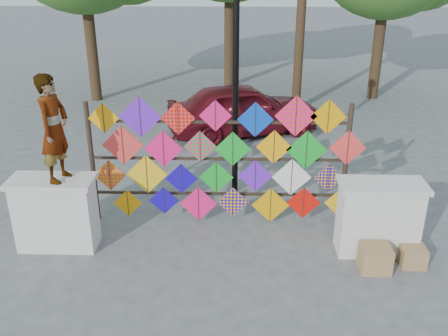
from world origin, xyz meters
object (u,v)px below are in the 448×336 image
Objects in this scene: sedan at (243,109)px; lamppost at (236,65)px; kite_rack at (223,161)px; vendor_woman at (54,129)px.

lamppost is (-0.19, -3.71, 1.98)m from sedan.
sedan is (0.40, 4.97, -0.53)m from kite_rack.
kite_rack is 2.92m from vendor_woman.
lamppost reaches higher than sedan.
vendor_woman is 0.39× the size of lamppost.
lamppost is (0.21, 1.27, 1.45)m from kite_rack.
vendor_woman is 6.79m from sedan.
lamppost reaches higher than vendor_woman.
vendor_woman is 3.62m from lamppost.
vendor_woman is at bearing -160.34° from kite_rack.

